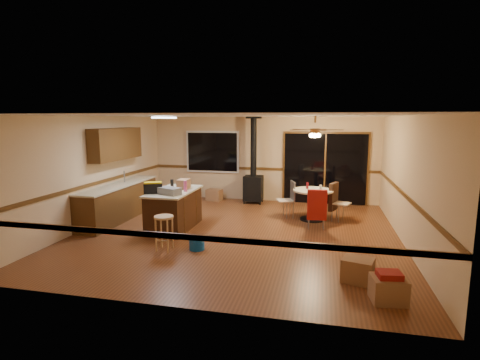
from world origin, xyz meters
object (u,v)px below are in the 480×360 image
(chair_near, at_px, (317,205))
(toolbox_grey, at_px, (170,191))
(box_corner_a, at_px, (388,290))
(bar_stool, at_px, (164,233))
(dining_table, at_px, (313,199))
(chair_right, at_px, (334,197))
(wood_stove, at_px, (253,179))
(kitchen_island, at_px, (174,209))
(box_corner_b, at_px, (358,270))
(toolbox_black, at_px, (153,188))
(blue_bucket, at_px, (197,243))
(chair_left, at_px, (289,195))
(box_under_window, at_px, (214,195))

(chair_near, bearing_deg, toolbox_grey, -162.33)
(box_corner_a, bearing_deg, bar_stool, 161.98)
(dining_table, bearing_deg, chair_near, -82.47)
(chair_right, bearing_deg, wood_stove, 147.66)
(kitchen_island, distance_m, box_corner_b, 4.47)
(toolbox_grey, height_order, toolbox_black, toolbox_black)
(toolbox_grey, xyz_separation_m, blue_bucket, (0.90, -0.83, -0.85))
(kitchen_island, bearing_deg, chair_right, 23.15)
(toolbox_grey, relative_size, box_corner_a, 1.05)
(chair_right, height_order, box_corner_b, chair_right)
(wood_stove, distance_m, chair_near, 3.16)
(chair_left, height_order, box_under_window, chair_left)
(dining_table, distance_m, box_corner_a, 4.32)
(bar_stool, height_order, blue_bucket, bar_stool)
(box_under_window, bearing_deg, box_corner_b, -53.23)
(toolbox_grey, xyz_separation_m, dining_table, (3.04, 1.89, -0.44))
(blue_bucket, xyz_separation_m, chair_near, (2.25, 1.83, 0.47))
(bar_stool, xyz_separation_m, dining_table, (2.74, 2.87, 0.19))
(toolbox_black, distance_m, blue_bucket, 1.80)
(toolbox_grey, xyz_separation_m, chair_right, (3.56, 2.00, -0.38))
(box_under_window, bearing_deg, chair_left, -31.51)
(dining_table, height_order, chair_near, chair_near)
(chair_near, bearing_deg, chair_right, 67.53)
(bar_stool, height_order, chair_left, chair_left)
(chair_right, distance_m, box_under_window, 3.94)
(chair_left, relative_size, box_under_window, 1.15)
(dining_table, relative_size, box_under_window, 2.23)
(toolbox_grey, relative_size, dining_table, 0.49)
(chair_left, height_order, box_corner_b, chair_left)
(chair_left, bearing_deg, dining_table, -12.68)
(blue_bucket, bearing_deg, chair_near, 39.14)
(toolbox_grey, bearing_deg, toolbox_black, 173.84)
(toolbox_grey, xyz_separation_m, box_corner_a, (4.21, -2.26, -0.80))
(toolbox_black, bearing_deg, kitchen_island, 51.05)
(toolbox_black, xyz_separation_m, chair_near, (3.56, 0.96, -0.41))
(chair_left, xyz_separation_m, chair_near, (0.72, -1.02, 0.01))
(chair_near, bearing_deg, box_corner_b, -75.40)
(blue_bucket, bearing_deg, box_under_window, 102.14)
(bar_stool, bearing_deg, chair_near, 34.79)
(blue_bucket, relative_size, box_under_window, 0.66)
(wood_stove, xyz_separation_m, box_under_window, (-1.25, 0.05, -0.55))
(box_under_window, distance_m, box_corner_b, 6.50)
(toolbox_grey, height_order, chair_right, toolbox_grey)
(kitchen_island, height_order, dining_table, kitchen_island)
(blue_bucket, bearing_deg, toolbox_black, 146.22)
(chair_near, height_order, box_corner_a, chair_near)
(kitchen_island, height_order, box_under_window, kitchen_island)
(bar_stool, bearing_deg, kitchen_island, 104.85)
(toolbox_grey, distance_m, box_corner_b, 4.26)
(box_corner_a, bearing_deg, blue_bucket, 156.64)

